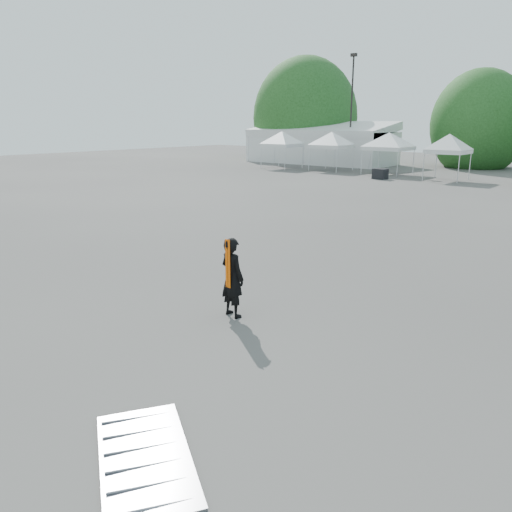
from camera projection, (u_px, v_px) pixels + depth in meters
The scene contains 12 objects.
ground at pixel (309, 295), 12.35m from camera, with size 120.00×120.00×0.00m, color #474442.
marquee at pixel (320, 144), 51.43m from camera, with size 15.00×6.25×4.23m.
light_pole_west at pixel (352, 104), 47.24m from camera, with size 0.60×0.25×10.30m.
tree_far_w at pixel (305, 118), 55.46m from camera, with size 4.80×4.80×7.30m.
tree_mid_w at pixel (479, 124), 46.05m from camera, with size 4.16×4.16×6.33m.
tent_a at pixel (282, 134), 45.54m from camera, with size 4.14×4.14×3.88m.
tent_b at pixel (332, 135), 43.25m from camera, with size 4.23×4.23×3.88m.
tent_c at pixel (389, 136), 40.18m from camera, with size 4.66×4.66×3.88m.
tent_d at pixel (450, 138), 35.81m from camera, with size 3.81×3.81×3.88m.
man at pixel (232, 277), 10.80m from camera, with size 0.70×0.51×1.77m.
barrier_mid at pixel (145, 458), 6.31m from camera, with size 2.46×2.11×0.07m.
crate_west at pixel (380, 174), 37.33m from camera, with size 0.99×0.77×0.77m, color black.
Camera 1 is at (6.41, -9.85, 4.14)m, focal length 35.00 mm.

